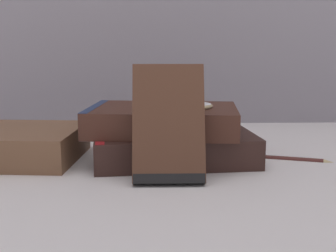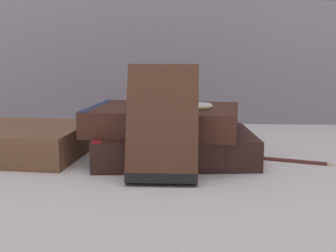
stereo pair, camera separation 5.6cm
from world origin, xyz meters
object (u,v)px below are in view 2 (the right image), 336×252
fountain_pen (293,159)px  book_leaning_front (162,128)px  book_side_left (11,141)px  pocket_watch (195,106)px  book_flat_bottom (172,146)px  book_flat_top (160,119)px

fountain_pen → book_leaning_front: bearing=-132.6°
book_side_left → pocket_watch: pocket_watch is taller
book_side_left → book_leaning_front: size_ratio=1.53×
book_flat_bottom → pocket_watch: pocket_watch is taller
book_side_left → pocket_watch: (0.28, -0.02, 0.06)m
book_flat_top → pocket_watch: 0.06m
book_flat_bottom → book_flat_top: (-0.02, 0.00, 0.04)m
book_flat_top → book_leaning_front: (0.01, -0.11, 0.01)m
book_flat_top → book_side_left: 0.24m
book_flat_bottom → book_leaning_front: (-0.01, -0.11, 0.05)m
book_flat_top → book_side_left: book_flat_top is taller
fountain_pen → book_flat_top: bearing=-163.0°
book_flat_top → book_leaning_front: size_ratio=1.56×
book_flat_top → book_leaning_front: book_leaning_front is taller
pocket_watch → book_side_left: bearing=176.1°
book_flat_bottom → pocket_watch: bearing=-18.1°
book_side_left → fountain_pen: size_ratio=1.84×
book_side_left → book_flat_top: bearing=2.4°
book_flat_top → fountain_pen: book_flat_top is taller
book_flat_bottom → book_side_left: (-0.25, 0.01, 0.00)m
fountain_pen → book_side_left: bearing=-163.7°
book_flat_bottom → pocket_watch: size_ratio=4.48×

